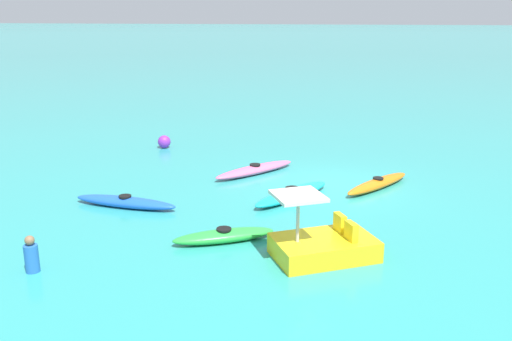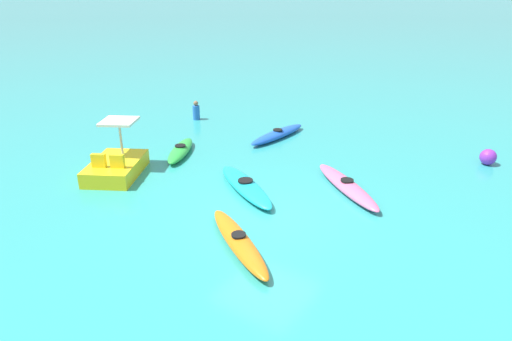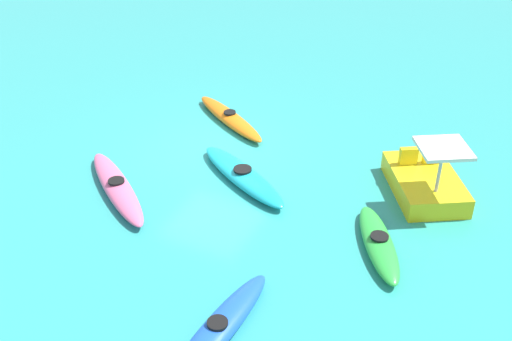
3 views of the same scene
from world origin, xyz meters
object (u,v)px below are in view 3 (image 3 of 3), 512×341
Objects in this scene: kayak_cyan at (243,176)px; kayak_pink at (117,187)px; kayak_orange at (230,118)px; pedal_boat_yellow at (425,181)px; kayak_green at (379,243)px; kayak_blue at (218,330)px.

kayak_cyan is 3.09m from kayak_pink.
kayak_orange is 4.51m from kayak_pink.
pedal_boat_yellow reaches higher than kayak_cyan.
kayak_orange is at bearing -101.62° from pedal_boat_yellow.
kayak_green is 0.82× the size of kayak_pink.
kayak_green is 0.78× the size of kayak_blue.
kayak_green is 0.93× the size of pedal_boat_yellow.
kayak_cyan and kayak_blue have the same top height.
pedal_boat_yellow is at bearing 115.46° from kayak_pink.
kayak_orange is 1.11× the size of pedal_boat_yellow.
kayak_cyan and kayak_pink have the same top height.
kayak_pink is at bearing -84.50° from kayak_green.
kayak_cyan is 5.21m from kayak_blue.
kayak_blue is at bearing -27.62° from kayak_green.
pedal_boat_yellow is at bearing 159.70° from kayak_blue.
kayak_orange is 1.19× the size of kayak_green.
kayak_pink and kayak_blue have the same top height.
kayak_orange is 6.10m from pedal_boat_yellow.
kayak_green is 6.38m from kayak_pink.
kayak_cyan is at bearing 33.22° from kayak_orange.
kayak_orange and kayak_green have the same top height.
pedal_boat_yellow reaches higher than kayak_green.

